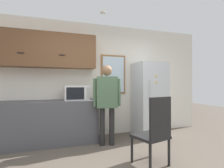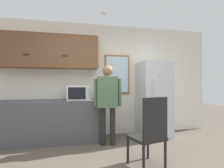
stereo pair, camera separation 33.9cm
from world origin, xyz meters
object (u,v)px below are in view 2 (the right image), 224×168
(person, at_px, (108,97))
(refrigerator, at_px, (154,99))
(microwave, at_px, (79,93))
(chair, at_px, (150,131))

(person, relative_size, refrigerator, 0.92)
(person, height_order, refrigerator, refrigerator)
(refrigerator, bearing_deg, person, -161.55)
(microwave, height_order, chair, microwave)
(microwave, bearing_deg, person, -33.68)
(microwave, relative_size, refrigerator, 0.29)
(microwave, relative_size, chair, 0.48)
(refrigerator, relative_size, chair, 1.69)
(microwave, height_order, person, person)
(chair, bearing_deg, person, -84.77)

